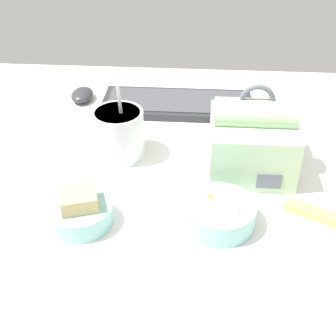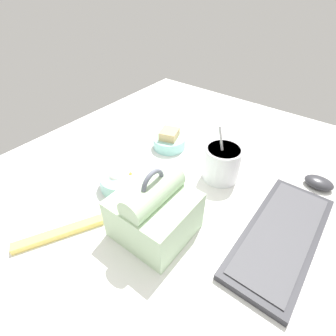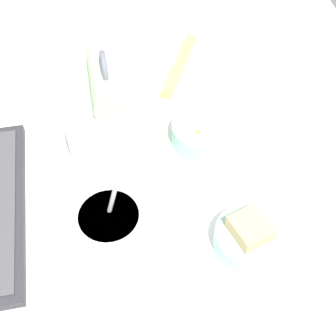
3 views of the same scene
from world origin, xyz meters
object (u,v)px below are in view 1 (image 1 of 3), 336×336
(lunch_bag, at_px, (252,140))
(computer_mouse, at_px, (82,95))
(keyboard, at_px, (177,104))
(bento_bowl_sandwich, at_px, (80,212))
(bento_bowl_snacks, at_px, (219,213))
(soup_cup, at_px, (119,133))

(lunch_bag, distance_m, computer_mouse, 0.49)
(keyboard, bearing_deg, bento_bowl_sandwich, -108.14)
(lunch_bag, relative_size, computer_mouse, 2.35)
(keyboard, relative_size, bento_bowl_snacks, 2.89)
(soup_cup, relative_size, bento_bowl_snacks, 1.34)
(lunch_bag, height_order, soup_cup, lunch_bag)
(bento_bowl_snacks, relative_size, computer_mouse, 1.62)
(lunch_bag, relative_size, bento_bowl_snacks, 1.45)
(computer_mouse, bearing_deg, soup_cup, -60.97)
(soup_cup, xyz_separation_m, bento_bowl_sandwich, (-0.04, -0.22, -0.03))
(lunch_bag, bearing_deg, keyboard, 123.02)
(bento_bowl_sandwich, bearing_deg, soup_cup, 80.91)
(soup_cup, xyz_separation_m, computer_mouse, (-0.14, 0.25, -0.04))
(bento_bowl_sandwich, relative_size, computer_mouse, 1.41)
(bento_bowl_sandwich, xyz_separation_m, computer_mouse, (-0.10, 0.46, -0.01))
(keyboard, xyz_separation_m, lunch_bag, (0.16, -0.25, 0.06))
(bento_bowl_sandwich, height_order, computer_mouse, bento_bowl_sandwich)
(soup_cup, bearing_deg, bento_bowl_sandwich, -99.09)
(computer_mouse, bearing_deg, lunch_bag, -33.83)
(soup_cup, bearing_deg, computer_mouse, 119.03)
(keyboard, height_order, bento_bowl_snacks, bento_bowl_snacks)
(keyboard, height_order, soup_cup, soup_cup)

